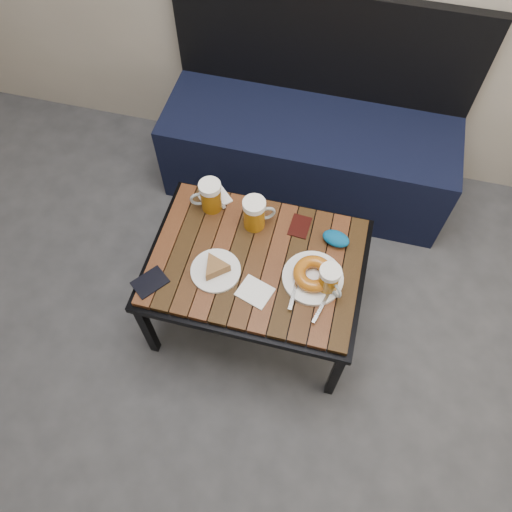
% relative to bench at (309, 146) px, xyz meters
% --- Properties ---
extents(bench, '(1.40, 0.50, 0.95)m').
position_rel_bench_xyz_m(bench, '(0.00, 0.00, 0.00)').
color(bench, black).
rests_on(bench, ground).
extents(cafe_table, '(0.84, 0.62, 0.47)m').
position_rel_bench_xyz_m(cafe_table, '(-0.06, -0.82, 0.16)').
color(cafe_table, black).
rests_on(cafe_table, ground).
extents(beer_mug_left, '(0.14, 0.11, 0.14)m').
position_rel_bench_xyz_m(beer_mug_left, '(-0.30, -0.62, 0.27)').
color(beer_mug_left, '#985E0C').
rests_on(beer_mug_left, cafe_table).
extents(beer_mug_centre, '(0.14, 0.12, 0.14)m').
position_rel_bench_xyz_m(beer_mug_centre, '(-0.11, -0.66, 0.27)').
color(beer_mug_centre, '#985E0C').
rests_on(beer_mug_centre, cafe_table).
extents(beer_mug_right, '(0.11, 0.11, 0.13)m').
position_rel_bench_xyz_m(beer_mug_right, '(0.22, -0.87, 0.26)').
color(beer_mug_right, '#985E0C').
rests_on(beer_mug_right, cafe_table).
extents(plate_pie, '(0.19, 0.19, 0.05)m').
position_rel_bench_xyz_m(plate_pie, '(-0.20, -0.91, 0.22)').
color(plate_pie, white).
rests_on(plate_pie, cafe_table).
extents(plate_bagel, '(0.23, 0.30, 0.06)m').
position_rel_bench_xyz_m(plate_bagel, '(0.16, -0.85, 0.23)').
color(plate_bagel, white).
rests_on(plate_bagel, cafe_table).
extents(napkin_left, '(0.16, 0.16, 0.01)m').
position_rel_bench_xyz_m(napkin_left, '(-0.30, -0.57, 0.20)').
color(napkin_left, white).
rests_on(napkin_left, cafe_table).
extents(napkin_right, '(0.14, 0.13, 0.01)m').
position_rel_bench_xyz_m(napkin_right, '(-0.03, -0.96, 0.20)').
color(napkin_right, white).
rests_on(napkin_right, cafe_table).
extents(passport_navy, '(0.15, 0.15, 0.01)m').
position_rel_bench_xyz_m(passport_navy, '(-0.42, -1.01, 0.20)').
color(passport_navy, black).
rests_on(passport_navy, cafe_table).
extents(passport_burgundy, '(0.08, 0.11, 0.01)m').
position_rel_bench_xyz_m(passport_burgundy, '(0.07, -0.63, 0.20)').
color(passport_burgundy, black).
rests_on(passport_burgundy, cafe_table).
extents(knit_pouch, '(0.12, 0.09, 0.05)m').
position_rel_bench_xyz_m(knit_pouch, '(0.22, -0.66, 0.22)').
color(knit_pouch, navy).
rests_on(knit_pouch, cafe_table).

